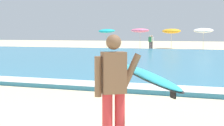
{
  "coord_description": "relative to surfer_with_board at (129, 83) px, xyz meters",
  "views": [
    {
      "loc": [
        4.26,
        -3.45,
        1.74
      ],
      "look_at": [
        1.41,
        3.85,
        1.1
      ],
      "focal_mm": 57.57,
      "sensor_mm": 36.0,
      "label": 1
    }
  ],
  "objects": [
    {
      "name": "beach_umbrella_2",
      "position": [
        -7.33,
        37.58,
        1.03
      ],
      "size": [
        2.24,
        2.25,
        2.38
      ],
      "color": "beige",
      "rests_on": "ground"
    },
    {
      "name": "beach_umbrella_1",
      "position": [
        -10.7,
        35.86,
        1.11
      ],
      "size": [
        2.16,
        2.17,
        2.38
      ],
      "color": "beige",
      "rests_on": "ground"
    },
    {
      "name": "beach_umbrella_0",
      "position": [
        -14.56,
        34.9,
        1.06
      ],
      "size": [
        2.0,
        2.03,
        2.4
      ],
      "color": "beige",
      "rests_on": "ground"
    },
    {
      "name": "beach_umbrella_3",
      "position": [
        -3.42,
        36.15,
        1.08
      ],
      "size": [
        2.2,
        2.24,
        2.47
      ],
      "color": "beige",
      "rests_on": "ground"
    },
    {
      "name": "sea",
      "position": [
        -2.6,
        18.88,
        -0.96
      ],
      "size": [
        120.0,
        28.0,
        0.14
      ],
      "primitive_type": "cube",
      "color": "teal",
      "rests_on": "ground"
    },
    {
      "name": "beachgoer_near_row_mid",
      "position": [
        -9.03,
        34.23,
        -0.18
      ],
      "size": [
        0.32,
        0.2,
        1.58
      ],
      "color": "#383842",
      "rests_on": "ground"
    },
    {
      "name": "surf_foam",
      "position": [
        -2.6,
        5.48,
        -0.88
      ],
      "size": [
        120.0,
        1.24,
        0.01
      ],
      "primitive_type": "cube",
      "color": "white",
      "rests_on": "sea"
    },
    {
      "name": "beachgoer_near_row_right",
      "position": [
        -9.16,
        35.51,
        -0.18
      ],
      "size": [
        0.32,
        0.2,
        1.58
      ],
      "color": "#383842",
      "rests_on": "ground"
    },
    {
      "name": "surfer_with_board",
      "position": [
        0.0,
        0.0,
        0.0
      ],
      "size": [
        1.67,
        2.12,
        1.73
      ],
      "color": "red",
      "rests_on": "ground"
    }
  ]
}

